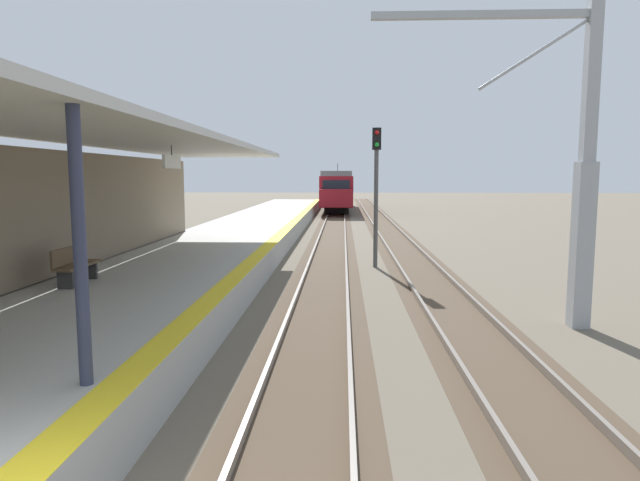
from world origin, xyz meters
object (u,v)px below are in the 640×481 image
at_px(approaching_train, 337,189).
at_px(rail_signal_post, 376,183).
at_px(catenary_pylon_far_side, 572,169).
at_px(platform_bench, 75,264).

height_order(approaching_train, rail_signal_post, rail_signal_post).
height_order(approaching_train, catenary_pylon_far_side, catenary_pylon_far_side).
bearing_deg(platform_bench, approaching_train, 82.33).
relative_size(catenary_pylon_far_side, platform_bench, 4.69).
xyz_separation_m(approaching_train, platform_bench, (-5.76, -42.75, -0.80)).
distance_m(approaching_train, platform_bench, 43.14).
distance_m(catenary_pylon_far_side, platform_bench, 11.63).
bearing_deg(catenary_pylon_far_side, rail_signal_post, 115.35).
distance_m(rail_signal_post, platform_bench, 11.20).
bearing_deg(catenary_pylon_far_side, approaching_train, 97.53).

